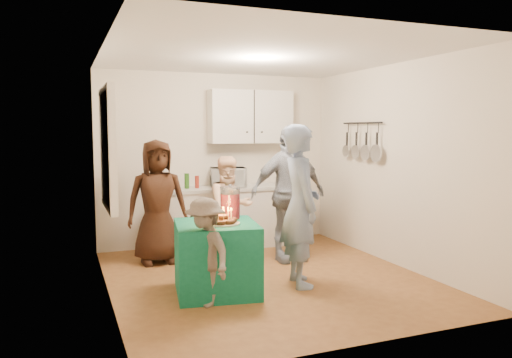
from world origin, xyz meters
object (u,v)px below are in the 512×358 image
object	(u,v)px
party_table	(217,258)
punch_jar	(230,204)
woman_back_left	(157,202)
woman_back_center	(230,208)
woman_back_right	(288,193)
child_near_left	(205,252)
man_birthday	(300,206)
counter	(236,218)
microwave	(228,177)

from	to	relation	value
party_table	punch_jar	xyz separation A→B (m)	(0.23, 0.21, 0.55)
woman_back_left	party_table	bearing A→B (deg)	-76.21
woman_back_center	punch_jar	bearing A→B (deg)	-118.53
punch_jar	woman_back_right	distance (m)	1.29
woman_back_right	child_near_left	bearing A→B (deg)	-141.46
man_birthday	woman_back_left	xyz separation A→B (m)	(-1.33, 1.54, -0.09)
counter	child_near_left	world-z (taller)	child_near_left
woman_back_left	woman_back_right	world-z (taller)	woman_back_right
counter	microwave	world-z (taller)	microwave
counter	man_birthday	world-z (taller)	man_birthday
counter	party_table	xyz separation A→B (m)	(-0.91, -1.99, -0.05)
man_birthday	woman_back_center	world-z (taller)	man_birthday
woman_back_center	counter	bearing A→B (deg)	54.73
punch_jar	party_table	bearing A→B (deg)	-137.35
party_table	woman_back_right	distance (m)	1.68
counter	woman_back_right	size ratio (longest dim) A/B	1.21
party_table	woman_back_left	distance (m)	1.57
party_table	child_near_left	xyz separation A→B (m)	(-0.22, -0.33, 0.16)
microwave	woman_back_right	distance (m)	1.17
microwave	woman_back_left	world-z (taller)	woman_back_left
child_near_left	man_birthday	bearing A→B (deg)	85.15
child_near_left	woman_back_right	bearing A→B (deg)	113.03
man_birthday	party_table	bearing A→B (deg)	95.53
man_birthday	woman_back_right	bearing A→B (deg)	-7.88
woman_back_right	counter	bearing A→B (deg)	108.25
party_table	woman_back_center	xyz separation A→B (m)	(0.58, 1.28, 0.32)
party_table	microwave	bearing A→B (deg)	68.34
counter	man_birthday	bearing A→B (deg)	-88.46
microwave	woman_back_right	bearing A→B (deg)	-53.13
counter	woman_back_left	xyz separation A→B (m)	(-1.27, -0.53, 0.38)
microwave	woman_back_left	xyz separation A→B (m)	(-1.15, -0.53, -0.24)
microwave	child_near_left	xyz separation A→B (m)	(-1.00, -2.32, -0.51)
counter	woman_back_center	xyz separation A→B (m)	(-0.33, -0.71, 0.27)
punch_jar	woman_back_left	distance (m)	1.39
woman_back_center	child_near_left	world-z (taller)	woman_back_center
woman_back_left	woman_back_center	world-z (taller)	woman_back_left
punch_jar	man_birthday	xyz separation A→B (m)	(0.74, -0.28, -0.02)
microwave	woman_back_left	distance (m)	1.29
microwave	man_birthday	xyz separation A→B (m)	(0.17, -2.06, -0.15)
party_table	punch_jar	world-z (taller)	punch_jar
counter	punch_jar	distance (m)	1.97
party_table	woman_back_left	xyz separation A→B (m)	(-0.37, 1.46, 0.43)
punch_jar	woman_back_right	bearing A→B (deg)	34.71
party_table	punch_jar	distance (m)	0.63
party_table	punch_jar	size ratio (longest dim) A/B	2.50
woman_back_left	counter	bearing A→B (deg)	22.29
counter	woman_back_center	world-z (taller)	woman_back_center
punch_jar	woman_back_left	xyz separation A→B (m)	(-0.59, 1.25, -0.12)
woman_back_right	child_near_left	world-z (taller)	woman_back_right
counter	punch_jar	bearing A→B (deg)	-110.91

